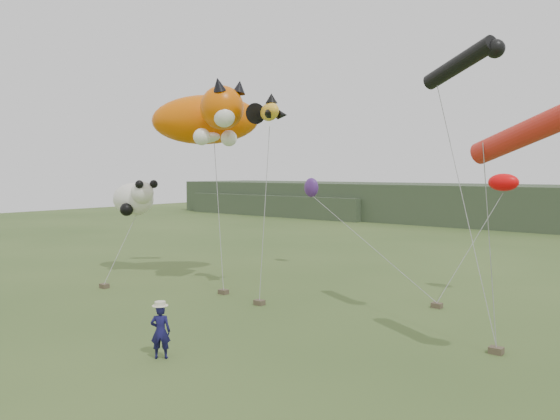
{
  "coord_description": "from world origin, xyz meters",
  "views": [
    {
      "loc": [
        11.91,
        -11.5,
        5.36
      ],
      "look_at": [
        0.3,
        3.0,
        4.05
      ],
      "focal_mm": 35.0,
      "sensor_mm": 36.0,
      "label": 1
    }
  ],
  "objects": [
    {
      "name": "fish_kite",
      "position": [
        -3.38,
        6.46,
        7.9
      ],
      "size": [
        2.54,
        1.67,
        1.22
      ],
      "color": "yellow",
      "rests_on": "ground"
    },
    {
      "name": "misc_kites",
      "position": [
        0.11,
        12.74,
        4.71
      ],
      "size": [
        11.77,
        1.83,
        1.35
      ],
      "color": "#FA0709",
      "rests_on": "ground"
    },
    {
      "name": "sandbag_anchors",
      "position": [
        -1.26,
        5.33,
        0.1
      ],
      "size": [
        17.35,
        6.38,
        0.2
      ],
      "color": "brown",
      "rests_on": "ground"
    },
    {
      "name": "festival_attendant",
      "position": [
        -0.35,
        -1.67,
        0.78
      ],
      "size": [
        0.68,
        0.66,
        1.57
      ],
      "primitive_type": "imported",
      "rotation": [
        0.0,
        0.0,
        3.85
      ],
      "color": "#141245",
      "rests_on": "ground"
    },
    {
      "name": "panda_kite",
      "position": [
        -12.17,
        6.22,
        3.93
      ],
      "size": [
        3.09,
        2.0,
        1.92
      ],
      "color": "white",
      "rests_on": "ground"
    },
    {
      "name": "headland",
      "position": [
        -3.11,
        44.69,
        1.92
      ],
      "size": [
        90.0,
        13.0,
        4.0
      ],
      "color": "#2D3D28",
      "rests_on": "ground"
    },
    {
      "name": "tube_kites",
      "position": [
        7.07,
        4.96,
        7.39
      ],
      "size": [
        6.15,
        4.32,
        3.99
      ],
      "color": "black",
      "rests_on": "ground"
    },
    {
      "name": "ground",
      "position": [
        0.0,
        0.0,
        0.0
      ],
      "size": [
        120.0,
        120.0,
        0.0
      ],
      "primitive_type": "plane",
      "color": "#385123",
      "rests_on": "ground"
    },
    {
      "name": "cat_kite",
      "position": [
        -7.16,
        6.91,
        7.91
      ],
      "size": [
        6.96,
        5.54,
        2.96
      ],
      "color": "#DF5C02",
      "rests_on": "ground"
    }
  ]
}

